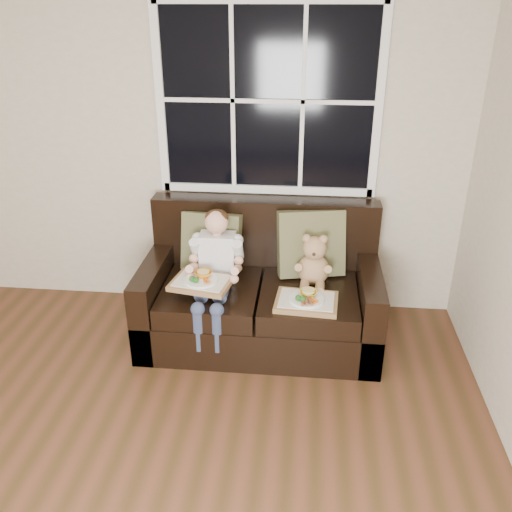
# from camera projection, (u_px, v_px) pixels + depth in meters

# --- Properties ---
(window_back) EXTENTS (1.62, 0.04, 1.37)m
(window_back) POSITION_uv_depth(u_px,v_px,m) (268.00, 101.00, 3.85)
(window_back) COLOR black
(window_back) RESTS_ON room_walls
(loveseat) EXTENTS (1.70, 0.92, 0.96)m
(loveseat) POSITION_uv_depth(u_px,v_px,m) (261.00, 297.00, 4.01)
(loveseat) COLOR black
(loveseat) RESTS_ON ground
(pillow_left) EXTENTS (0.46, 0.26, 0.45)m
(pillow_left) POSITION_uv_depth(u_px,v_px,m) (211.00, 242.00, 4.03)
(pillow_left) COLOR #66653F
(pillow_left) RESTS_ON loveseat
(pillow_right) EXTENTS (0.52, 0.32, 0.50)m
(pillow_right) POSITION_uv_depth(u_px,v_px,m) (311.00, 243.00, 3.95)
(pillow_right) COLOR #66653F
(pillow_right) RESTS_ON loveseat
(child) EXTENTS (0.37, 0.59, 0.83)m
(child) POSITION_uv_depth(u_px,v_px,m) (216.00, 263.00, 3.79)
(child) COLOR white
(child) RESTS_ON loveseat
(teddy_bear) EXTENTS (0.23, 0.29, 0.40)m
(teddy_bear) POSITION_uv_depth(u_px,v_px,m) (314.00, 264.00, 3.84)
(teddy_bear) COLOR tan
(teddy_bear) RESTS_ON loveseat
(tray_left) EXTENTS (0.44, 0.37, 0.09)m
(tray_left) POSITION_uv_depth(u_px,v_px,m) (201.00, 281.00, 3.67)
(tray_left) COLOR #AB784D
(tray_left) RESTS_ON child
(tray_right) EXTENTS (0.44, 0.34, 0.09)m
(tray_right) POSITION_uv_depth(u_px,v_px,m) (306.00, 301.00, 3.63)
(tray_right) COLOR #AB784D
(tray_right) RESTS_ON loveseat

